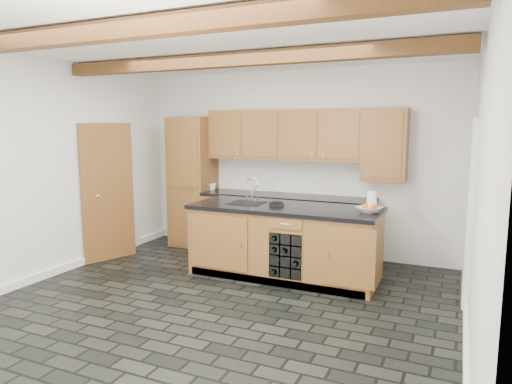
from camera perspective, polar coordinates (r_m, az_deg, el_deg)
ground at (r=5.16m, az=-4.97°, el=-14.08°), size 5.00×5.00×0.00m
room_shell at (r=5.30m, az=-3.17°, el=3.57°), size 5.01×5.00×5.00m
back_cabinetry at (r=7.01m, az=1.18°, el=0.23°), size 3.65×0.62×2.20m
island at (r=6.00m, az=3.60°, el=-6.18°), size 2.48×0.96×0.93m
faucet at (r=6.15m, az=-1.05°, el=-1.04°), size 0.45×0.40×0.34m
kitchen_scale at (r=5.93m, az=2.58°, el=-1.47°), size 0.20×0.15×0.06m
fruit_bowl at (r=5.62m, az=13.99°, el=-2.15°), size 0.38×0.38×0.07m
fruit_cluster at (r=5.62m, az=14.00°, el=-1.77°), size 0.16×0.17×0.07m
paper_towel at (r=5.66m, az=14.27°, el=-1.18°), size 0.12×0.12×0.25m
mug at (r=7.41m, az=-5.46°, el=0.64°), size 0.12×0.12×0.11m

